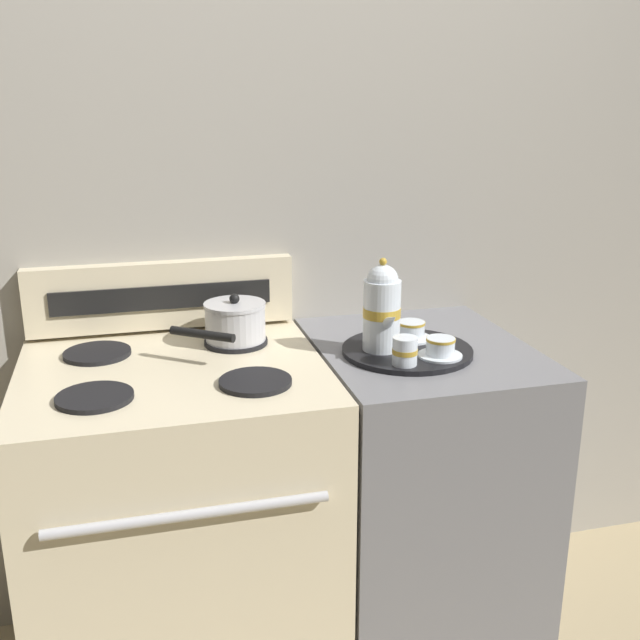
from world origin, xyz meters
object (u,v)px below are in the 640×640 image
object	(u,v)px
teapot	(382,308)
creamer_jug	(405,351)
teacup_left	(440,347)
teacup_right	(411,331)
stove	(182,529)
saucepan	(234,321)
serving_tray	(407,350)

from	to	relation	value
teapot	creamer_jug	distance (m)	0.15
teacup_left	teacup_right	world-z (taller)	same
teapot	creamer_jug	world-z (taller)	teapot
stove	creamer_jug	xyz separation A→B (m)	(0.56, -0.15, 0.51)
saucepan	teacup_right	bearing A→B (deg)	-14.46
teacup_left	teapot	bearing A→B (deg)	144.76
serving_tray	teacup_right	size ratio (longest dim) A/B	3.04
serving_tray	teacup_right	xyz separation A→B (m)	(0.04, 0.07, 0.03)
teapot	stove	bearing A→B (deg)	176.60
teacup_left	teacup_right	xyz separation A→B (m)	(-0.02, 0.15, 0.00)
teacup_left	teacup_right	bearing A→B (deg)	97.89
teacup_left	creamer_jug	bearing A→B (deg)	-164.29
creamer_jug	stove	bearing A→B (deg)	164.70
teacup_right	creamer_jug	distance (m)	0.20
stove	teacup_right	xyz separation A→B (m)	(0.65, 0.03, 0.50)
stove	creamer_jug	size ratio (longest dim) A/B	13.17
teacup_left	stove	bearing A→B (deg)	169.61
teacup_right	saucepan	bearing A→B (deg)	165.54
saucepan	serving_tray	size ratio (longest dim) A/B	0.82
teapot	teacup_right	xyz separation A→B (m)	(0.11, 0.06, -0.09)
teacup_left	creamer_jug	distance (m)	0.11
teacup_left	creamer_jug	world-z (taller)	creamer_jug
teapot	saucepan	bearing A→B (deg)	153.42
teapot	creamer_jug	bearing A→B (deg)	-80.99
saucepan	teacup_right	xyz separation A→B (m)	(0.47, -0.12, -0.03)
stove	creamer_jug	world-z (taller)	creamer_jug
stove	teacup_right	world-z (taller)	teacup_right
stove	teacup_left	xyz separation A→B (m)	(0.67, -0.12, 0.50)
saucepan	stove	bearing A→B (deg)	-140.63
teacup_left	teacup_right	size ratio (longest dim) A/B	1.00
saucepan	teapot	xyz separation A→B (m)	(0.36, -0.18, 0.06)
stove	saucepan	bearing A→B (deg)	39.37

